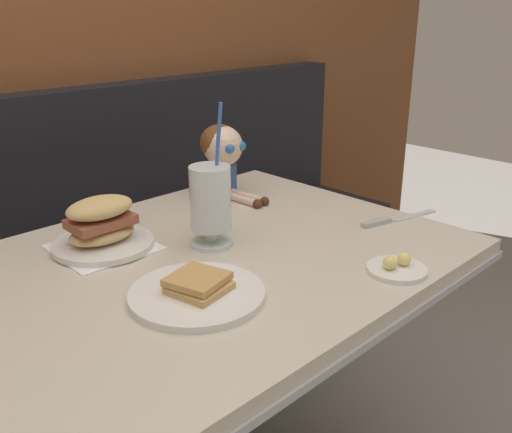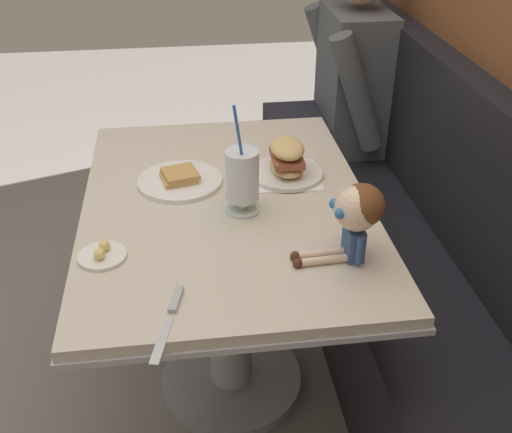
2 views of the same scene
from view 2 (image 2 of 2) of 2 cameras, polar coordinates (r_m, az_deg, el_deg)
ground_plane at (r=2.19m, az=-7.18°, el=-15.71°), size 8.00×8.00×0.00m
booth_bench at (r=2.09m, az=15.03°, el=-7.14°), size 2.60×0.48×1.00m
diner_table at (r=1.83m, az=-2.67°, el=-3.78°), size 1.11×0.81×0.74m
toast_plate at (r=1.81m, az=-7.17°, el=3.43°), size 0.25×0.25×0.04m
milkshake_glass at (r=1.62m, az=-1.30°, el=3.61°), size 0.10×0.10×0.32m
sandwich_plate at (r=1.82m, az=2.90°, el=5.11°), size 0.22×0.22×0.12m
butter_saucer at (r=1.53m, az=-14.25°, el=-3.48°), size 0.12×0.12×0.04m
butter_knife at (r=1.34m, az=-7.85°, el=-8.65°), size 0.23×0.07×0.01m
seated_doll at (r=1.44m, az=9.44°, el=0.40°), size 0.12×0.22×0.20m
diner_patron at (r=2.64m, az=8.26°, el=12.62°), size 0.55×0.48×0.81m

